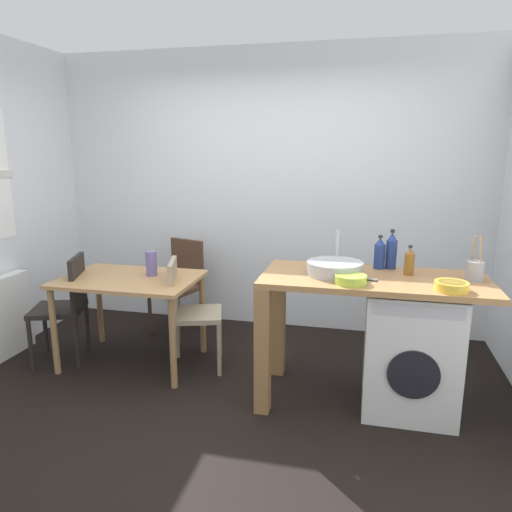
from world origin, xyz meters
TOP-DOWN VIEW (x-y plane):
  - ground_plane at (0.00, 0.00)m, footprint 5.46×5.46m
  - wall_back at (0.00, 1.75)m, footprint 4.60×0.10m
  - dining_table at (-0.89, 0.55)m, footprint 1.10×0.76m
  - chair_person_seat at (-1.44, 0.47)m, footprint 0.51×0.51m
  - chair_opposite at (-0.41, 0.58)m, footprint 0.50×0.50m
  - chair_spare_by_wall at (-0.77, 1.32)m, footprint 0.51×0.51m
  - kitchen_counter at (0.82, 0.34)m, footprint 1.50×0.68m
  - washing_machine at (1.29, 0.33)m, footprint 0.60×0.61m
  - sink_basin at (0.76, 0.34)m, footprint 0.38×0.38m
  - tap at (0.76, 0.52)m, footprint 0.02×0.02m
  - bottle_tall_green at (1.06, 0.58)m, footprint 0.08×0.08m
  - bottle_squat_brown at (1.14, 0.60)m, footprint 0.08×0.08m
  - bottle_clear_small at (1.26, 0.45)m, footprint 0.07×0.07m
  - mixing_bowl at (0.88, 0.14)m, footprint 0.20×0.20m
  - utensil_crock at (1.66, 0.39)m, footprint 0.11×0.11m
  - colander at (1.48, 0.12)m, footprint 0.20×0.20m
  - vase at (-0.74, 0.65)m, footprint 0.09×0.09m
  - scissors at (0.98, 0.24)m, footprint 0.15×0.06m

SIDE VIEW (x-z plane):
  - ground_plane at x=0.00m, z-range 0.00..0.00m
  - washing_machine at x=1.29m, z-range 0.00..0.86m
  - chair_person_seat at x=-1.44m, z-range 0.06..0.96m
  - chair_opposite at x=-0.41m, z-range 0.06..0.96m
  - chair_spare_by_wall at x=-0.77m, z-range 0.06..0.96m
  - dining_table at x=-0.89m, z-range 0.27..1.01m
  - kitchen_counter at x=0.82m, z-range 0.30..1.22m
  - vase at x=-0.74m, z-range 0.74..0.94m
  - scissors at x=0.98m, z-range 0.92..0.93m
  - colander at x=1.48m, z-range 0.92..0.98m
  - mixing_bowl at x=0.88m, z-range 0.92..0.98m
  - sink_basin at x=0.76m, z-range 0.92..1.01m
  - utensil_crock at x=1.66m, z-range 0.84..1.14m
  - bottle_clear_small at x=1.26m, z-range 0.91..1.11m
  - bottle_tall_green at x=1.06m, z-range 0.91..1.15m
  - bottle_squat_brown at x=1.14m, z-range 0.91..1.19m
  - tap at x=0.76m, z-range 0.92..1.20m
  - wall_back at x=0.00m, z-range 0.00..2.70m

